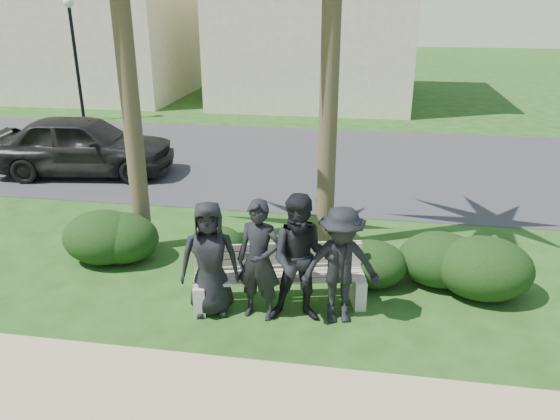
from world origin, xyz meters
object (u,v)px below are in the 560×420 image
Objects in this scene: park_bench at (280,280)px; car_a at (83,145)px; man_d at (340,266)px; man_c at (302,259)px; man_b at (259,261)px; street_lamp at (73,38)px; man_a at (210,259)px.

park_bench is 8.16m from car_a.
man_c is at bearing 172.25° from man_d.
car_a is (-6.37, 5.85, -0.17)m from man_c.
man_b is 1.03× the size of man_d.
man_d is 9.02m from car_a.
street_lamp is at bearing 115.06° from park_bench.
park_bench is (9.32, -11.59, -2.55)m from street_lamp.
park_bench is at bearing 148.49° from man_d.
man_b is at bearing 170.38° from man_d.
park_bench is at bearing 131.18° from man_c.
park_bench is 1.12m from man_a.
man_b is 1.13m from man_d.
man_b is 0.94× the size of man_c.
man_d is (0.90, -0.30, 0.47)m from park_bench.
street_lamp is 2.48× the size of man_d.
man_c is (0.36, -0.35, 0.55)m from park_bench.
man_d is at bearing 0.49° from man_c.
man_d is (1.85, 0.07, 0.01)m from man_a.
car_a is at bearing 117.56° from man_a.
man_b is at bearing -143.08° from car_a.
park_bench is at bearing 67.54° from man_b.
man_a is 0.72m from man_b.
street_lamp is 2.50× the size of man_a.
street_lamp is 7.26m from car_a.
car_a is (3.31, -6.09, -2.17)m from street_lamp.
car_a is at bearing -61.48° from street_lamp.
street_lamp reaches higher than man_b.
man_b is 0.60m from man_c.
car_a is (-6.01, 5.50, 0.38)m from park_bench.
man_c reaches higher than man_b.
park_bench is at bearing -51.22° from street_lamp.
man_a is 7.75m from car_a.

